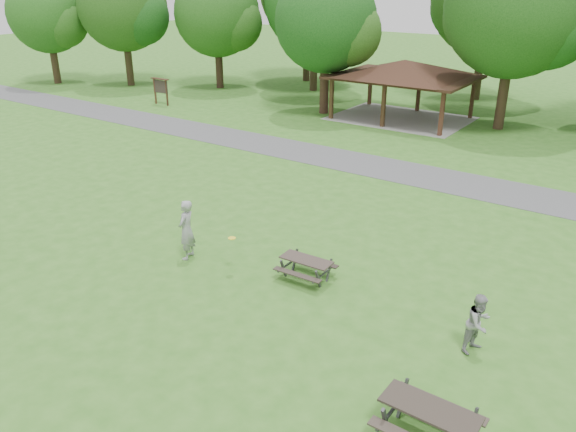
# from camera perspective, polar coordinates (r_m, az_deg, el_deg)

# --- Properties ---
(ground) EXTENTS (160.00, 160.00, 0.00)m
(ground) POSITION_cam_1_polar(r_m,az_deg,el_deg) (17.06, -10.61, -7.61)
(ground) COLOR #346D1F
(ground) RESTS_ON ground
(asphalt_path) EXTENTS (120.00, 3.20, 0.02)m
(asphalt_path) POSITION_cam_1_polar(r_m,az_deg,el_deg) (27.69, 10.27, 4.71)
(asphalt_path) COLOR #4B4B4E
(asphalt_path) RESTS_ON ground
(pavilion) EXTENTS (8.60, 7.01, 3.76)m
(pavilion) POSITION_cam_1_polar(r_m,az_deg,el_deg) (37.49, 11.73, 14.24)
(pavilion) COLOR #352313
(pavilion) RESTS_ON ground
(notice_board) EXTENTS (1.60, 0.30, 1.88)m
(notice_board) POSITION_cam_1_polar(r_m,az_deg,el_deg) (42.26, -12.83, 12.71)
(notice_board) COLOR #3E2216
(notice_board) RESTS_ON ground
(tree_row_a) EXTENTS (7.56, 7.20, 9.97)m
(tree_row_a) POSITION_cam_1_polar(r_m,az_deg,el_deg) (50.30, -16.33, 19.56)
(tree_row_a) COLOR black
(tree_row_a) RESTS_ON ground
(tree_row_b) EXTENTS (7.14, 6.80, 9.28)m
(tree_row_b) POSITION_cam_1_polar(r_m,az_deg,el_deg) (47.71, -7.14, 19.52)
(tree_row_b) COLOR black
(tree_row_b) RESTS_ON ground
(tree_row_c) EXTENTS (8.19, 7.80, 10.67)m
(tree_row_c) POSITION_cam_1_polar(r_m,az_deg,el_deg) (46.23, 2.87, 20.62)
(tree_row_c) COLOR black
(tree_row_c) RESTS_ON ground
(tree_row_d) EXTENTS (6.93, 6.60, 9.27)m
(tree_row_d) POSITION_cam_1_polar(r_m,az_deg,el_deg) (38.14, 4.00, 18.89)
(tree_row_d) COLOR #321E16
(tree_row_d) RESTS_ON ground
(tree_row_e) EXTENTS (8.40, 8.00, 11.02)m
(tree_row_e) POSITION_cam_1_polar(r_m,az_deg,el_deg) (36.13, 22.27, 18.70)
(tree_row_e) COLOR #312115
(tree_row_e) RESTS_ON ground
(tree_deep_b) EXTENTS (8.40, 8.00, 11.13)m
(tree_deep_b) POSITION_cam_1_polar(r_m,az_deg,el_deg) (44.89, 19.77, 19.76)
(tree_deep_b) COLOR #2F2114
(tree_deep_b) RESTS_ON ground
(tree_flank_left) EXTENTS (6.72, 6.40, 8.93)m
(tree_flank_left) POSITION_cam_1_polar(r_m,az_deg,el_deg) (53.40, -23.17, 18.17)
(tree_flank_left) COLOR #322216
(tree_flank_left) RESTS_ON ground
(picnic_table_middle) EXTENTS (1.66, 1.36, 0.70)m
(picnic_table_middle) POSITION_cam_1_polar(r_m,az_deg,el_deg) (17.24, 1.86, -4.88)
(picnic_table_middle) COLOR #322924
(picnic_table_middle) RESTS_ON ground
(picnic_table_far) EXTENTS (1.96, 1.60, 0.84)m
(picnic_table_far) POSITION_cam_1_polar(r_m,az_deg,el_deg) (12.12, 14.17, -19.07)
(picnic_table_far) COLOR #29231E
(picnic_table_far) RESTS_ON ground
(frisbee_in_flight) EXTENTS (0.27, 0.27, 0.02)m
(frisbee_in_flight) POSITION_cam_1_polar(r_m,az_deg,el_deg) (17.39, -5.72, -2.25)
(frisbee_in_flight) COLOR yellow
(frisbee_in_flight) RESTS_ON ground
(frisbee_thrower) EXTENTS (0.68, 0.85, 2.03)m
(frisbee_thrower) POSITION_cam_1_polar(r_m,az_deg,el_deg) (18.57, -10.28, -1.39)
(frisbee_thrower) COLOR gray
(frisbee_thrower) RESTS_ON ground
(frisbee_catcher) EXTENTS (0.80, 0.91, 1.58)m
(frisbee_catcher) POSITION_cam_1_polar(r_m,az_deg,el_deg) (14.77, 18.81, -10.28)
(frisbee_catcher) COLOR gray
(frisbee_catcher) RESTS_ON ground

